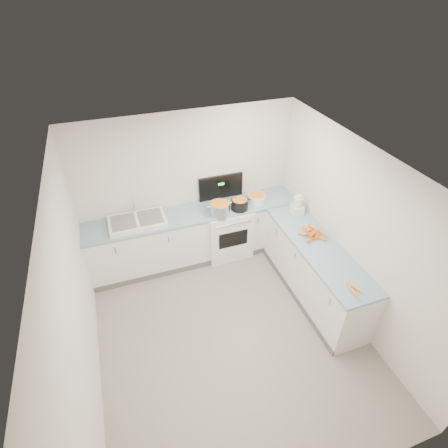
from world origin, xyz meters
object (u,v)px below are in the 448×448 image
object	(u,v)px
steel_pot	(220,209)
food_processor	(298,206)
black_pot	(240,205)
spice_jar	(259,203)
stove	(226,229)
mixing_bowl	(257,198)
extract_bottle	(256,202)
sink	(137,221)

from	to	relation	value
steel_pot	food_processor	bearing A→B (deg)	-17.92
black_pot	spice_jar	world-z (taller)	black_pot
stove	mixing_bowl	world-z (taller)	stove
mixing_bowl	extract_bottle	distance (m)	0.09
sink	food_processor	bearing A→B (deg)	-13.23
black_pot	mixing_bowl	xyz separation A→B (m)	(0.35, 0.10, -0.01)
mixing_bowl	stove	bearing A→B (deg)	176.06
black_pot	extract_bottle	distance (m)	0.30
stove	spice_jar	distance (m)	0.74
extract_bottle	spice_jar	xyz separation A→B (m)	(0.03, -0.04, -0.01)
steel_pot	extract_bottle	distance (m)	0.66
black_pot	extract_bottle	bearing A→B (deg)	5.45
stove	extract_bottle	size ratio (longest dim) A/B	12.65
spice_jar	stove	bearing A→B (deg)	163.43
stove	food_processor	size ratio (longest dim) A/B	4.11
spice_jar	food_processor	bearing A→B (deg)	-40.09
mixing_bowl	food_processor	distance (m)	0.70
steel_pot	extract_bottle	size ratio (longest dim) A/B	2.92
black_pot	food_processor	distance (m)	0.92
sink	black_pot	size ratio (longest dim) A/B	3.15
black_pot	stove	bearing A→B (deg)	142.48
food_processor	extract_bottle	bearing A→B (deg)	138.85
food_processor	spice_jar	bearing A→B (deg)	139.91
stove	food_processor	xyz separation A→B (m)	(0.99, -0.56, 0.61)
steel_pot	extract_bottle	world-z (taller)	steel_pot
mixing_bowl	food_processor	bearing A→B (deg)	-48.22
sink	steel_pot	xyz separation A→B (m)	(1.27, -0.20, 0.06)
extract_bottle	stove	bearing A→B (deg)	167.35
black_pot	spice_jar	xyz separation A→B (m)	(0.33, -0.02, -0.03)
extract_bottle	spice_jar	distance (m)	0.06
steel_pot	black_pot	size ratio (longest dim) A/B	1.15
spice_jar	food_processor	distance (m)	0.64
food_processor	sink	bearing A→B (deg)	166.77
stove	spice_jar	bearing A→B (deg)	-16.57
spice_jar	food_processor	world-z (taller)	food_processor
steel_pot	sink	bearing A→B (deg)	171.25
sink	steel_pot	bearing A→B (deg)	-8.75
spice_jar	food_processor	size ratio (longest dim) A/B	0.28
sink	spice_jar	xyz separation A→B (m)	(1.96, -0.17, 0.01)
stove	sink	size ratio (longest dim) A/B	1.58
stove	black_pot	size ratio (longest dim) A/B	4.98
stove	extract_bottle	xyz separation A→B (m)	(0.47, -0.11, 0.52)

